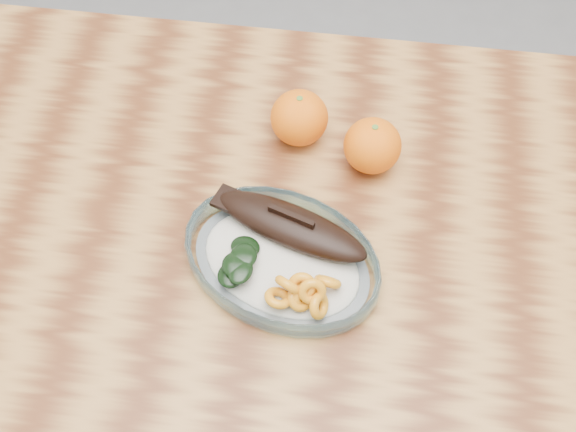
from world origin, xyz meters
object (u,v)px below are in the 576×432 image
Objects in this scene: plated_meal at (282,257)px; orange_left at (299,118)px; dining_table at (264,290)px; orange_right at (372,146)px.

plated_meal is 7.46× the size of orange_left.
dining_table is at bearing -97.00° from orange_left.
dining_table is 15.90× the size of orange_right.
plated_meal and orange_right have the same top height.
plated_meal is at bearing -27.34° from dining_table.
orange_right is (0.10, -0.03, -0.00)m from orange_left.
orange_left is at bearing 160.99° from orange_right.
plated_meal is 7.65× the size of orange_right.
orange_right is (0.12, 0.16, 0.14)m from dining_table.
orange_left is at bearing 83.00° from dining_table.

